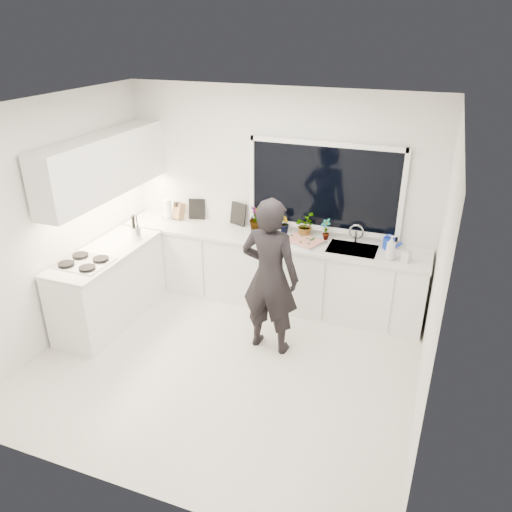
% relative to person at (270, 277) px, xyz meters
% --- Properties ---
extents(floor, '(4.00, 3.50, 0.02)m').
position_rel_person_xyz_m(floor, '(-0.35, -0.47, -0.90)').
color(floor, beige).
rests_on(floor, ground).
extents(wall_back, '(4.00, 0.02, 2.70)m').
position_rel_person_xyz_m(wall_back, '(-0.35, 1.29, 0.46)').
color(wall_back, white).
rests_on(wall_back, ground).
extents(wall_left, '(0.02, 3.50, 2.70)m').
position_rel_person_xyz_m(wall_left, '(-2.36, -0.47, 0.46)').
color(wall_left, white).
rests_on(wall_left, ground).
extents(wall_right, '(0.02, 3.50, 2.70)m').
position_rel_person_xyz_m(wall_right, '(1.66, -0.47, 0.46)').
color(wall_right, white).
rests_on(wall_right, ground).
extents(ceiling, '(4.00, 3.50, 0.02)m').
position_rel_person_xyz_m(ceiling, '(-0.35, -0.47, 1.82)').
color(ceiling, white).
rests_on(ceiling, wall_back).
extents(window, '(1.80, 0.02, 1.00)m').
position_rel_person_xyz_m(window, '(0.25, 1.25, 0.66)').
color(window, black).
rests_on(window, wall_back).
extents(base_cabinets_back, '(3.92, 0.58, 0.88)m').
position_rel_person_xyz_m(base_cabinets_back, '(-0.35, 0.98, -0.45)').
color(base_cabinets_back, white).
rests_on(base_cabinets_back, floor).
extents(base_cabinets_left, '(0.58, 1.60, 0.88)m').
position_rel_person_xyz_m(base_cabinets_left, '(-2.02, -0.12, -0.45)').
color(base_cabinets_left, white).
rests_on(base_cabinets_left, floor).
extents(countertop_back, '(3.94, 0.62, 0.04)m').
position_rel_person_xyz_m(countertop_back, '(-0.35, 0.97, 0.01)').
color(countertop_back, silver).
rests_on(countertop_back, base_cabinets_back).
extents(countertop_left, '(0.62, 1.60, 0.04)m').
position_rel_person_xyz_m(countertop_left, '(-2.02, -0.12, 0.01)').
color(countertop_left, silver).
rests_on(countertop_left, base_cabinets_left).
extents(upper_cabinets, '(0.34, 2.10, 0.70)m').
position_rel_person_xyz_m(upper_cabinets, '(-2.14, 0.23, 0.96)').
color(upper_cabinets, white).
rests_on(upper_cabinets, wall_left).
extents(sink, '(0.58, 0.42, 0.14)m').
position_rel_person_xyz_m(sink, '(0.70, 0.98, -0.02)').
color(sink, silver).
rests_on(sink, countertop_back).
extents(faucet, '(0.03, 0.03, 0.22)m').
position_rel_person_xyz_m(faucet, '(0.70, 1.18, 0.14)').
color(faucet, silver).
rests_on(faucet, countertop_back).
extents(stovetop, '(0.56, 0.48, 0.03)m').
position_rel_person_xyz_m(stovetop, '(-2.04, -0.47, 0.04)').
color(stovetop, black).
rests_on(stovetop, countertop_left).
extents(person, '(0.68, 0.47, 1.78)m').
position_rel_person_xyz_m(person, '(0.00, 0.00, 0.00)').
color(person, black).
rests_on(person, floor).
extents(pizza_tray, '(0.57, 0.50, 0.03)m').
position_rel_person_xyz_m(pizza_tray, '(0.10, 0.95, 0.04)').
color(pizza_tray, silver).
rests_on(pizza_tray, countertop_back).
extents(pizza, '(0.52, 0.45, 0.01)m').
position_rel_person_xyz_m(pizza, '(0.10, 0.95, 0.06)').
color(pizza, red).
rests_on(pizza, pizza_tray).
extents(watering_can, '(0.16, 0.16, 0.13)m').
position_rel_person_xyz_m(watering_can, '(1.10, 1.14, 0.09)').
color(watering_can, '#1434BF').
rests_on(watering_can, countertop_back).
extents(paper_towel_roll, '(0.14, 0.14, 0.26)m').
position_rel_person_xyz_m(paper_towel_roll, '(-1.85, 1.08, 0.16)').
color(paper_towel_roll, white).
rests_on(paper_towel_roll, countertop_back).
extents(knife_block, '(0.15, 0.13, 0.22)m').
position_rel_person_xyz_m(knife_block, '(-1.70, 1.12, 0.14)').
color(knife_block, '#A0724A').
rests_on(knife_block, countertop_back).
extents(utensil_crock, '(0.15, 0.15, 0.16)m').
position_rel_person_xyz_m(utensil_crock, '(-1.87, 0.33, 0.11)').
color(utensil_crock, silver).
rests_on(utensil_crock, countertop_left).
extents(picture_frame_large, '(0.22, 0.07, 0.28)m').
position_rel_person_xyz_m(picture_frame_large, '(-1.48, 1.22, 0.17)').
color(picture_frame_large, black).
rests_on(picture_frame_large, countertop_back).
extents(picture_frame_small, '(0.24, 0.10, 0.30)m').
position_rel_person_xyz_m(picture_frame_small, '(-0.87, 1.22, 0.18)').
color(picture_frame_small, black).
rests_on(picture_frame_small, countertop_back).
extents(herb_plants, '(1.10, 0.32, 0.30)m').
position_rel_person_xyz_m(herb_plants, '(-0.11, 1.14, 0.17)').
color(herb_plants, '#26662D').
rests_on(herb_plants, countertop_back).
extents(soap_bottles, '(0.30, 0.14, 0.29)m').
position_rel_person_xyz_m(soap_bottles, '(1.20, 0.83, 0.16)').
color(soap_bottles, '#D8BF66').
rests_on(soap_bottles, countertop_back).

